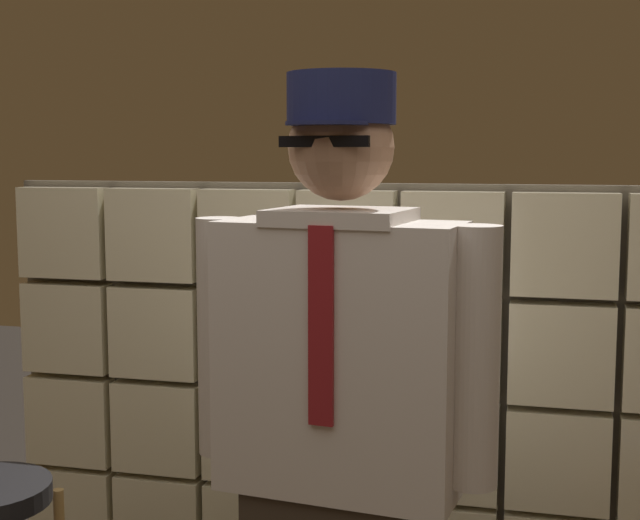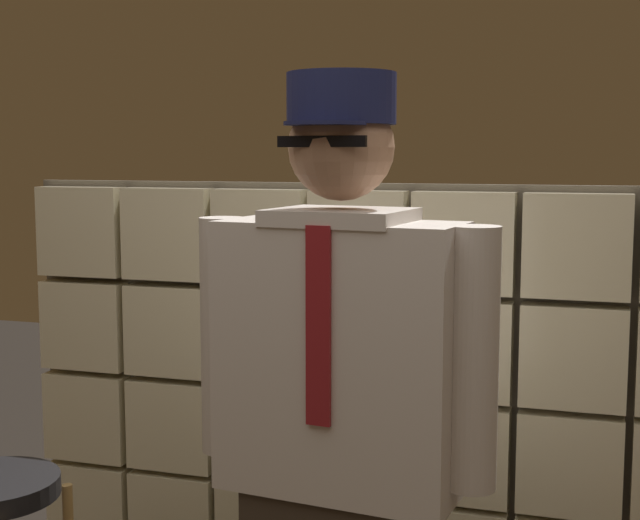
# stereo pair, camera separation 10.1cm
# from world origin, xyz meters

# --- Properties ---
(glass_block_wall) EXTENTS (2.20, 0.10, 1.58)m
(glass_block_wall) POSITION_xyz_m (0.00, 1.16, 0.77)
(glass_block_wall) COLOR beige
(glass_block_wall) RESTS_ON ground
(standing_person) EXTENTS (0.73, 0.34, 1.82)m
(standing_person) POSITION_xyz_m (0.13, 0.51, 0.95)
(standing_person) COLOR #382D23
(standing_person) RESTS_ON ground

